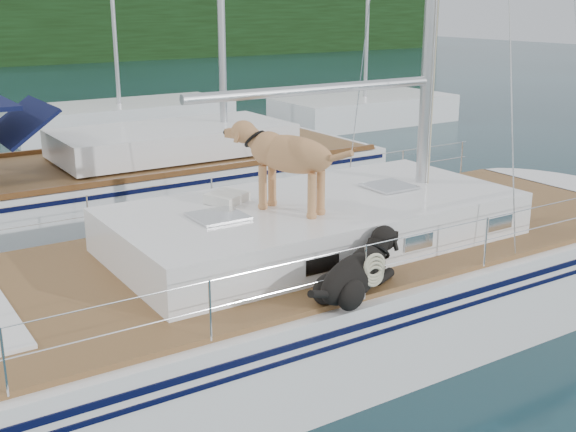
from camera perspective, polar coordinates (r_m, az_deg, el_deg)
ground at (r=9.40m, az=-1.93°, el=-10.16°), size 120.00×120.00×0.00m
main_sailboat at (r=9.15m, az=-1.44°, el=-6.22°), size 12.00×4.10×14.01m
neighbor_sailboat at (r=15.06m, az=-12.70°, el=2.38°), size 11.00×3.50×13.30m
bg_boat_center at (r=24.94m, az=-13.12°, el=7.52°), size 7.20×3.00×11.65m
bg_boat_east at (r=26.23m, az=6.06°, el=8.31°), size 6.40×3.00×11.65m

